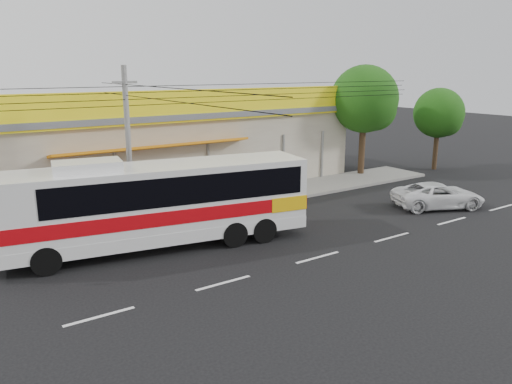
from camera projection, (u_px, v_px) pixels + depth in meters
ground at (277, 239)px, 20.27m from camera, size 120.00×120.00×0.00m
sidewalk at (206, 204)px, 25.07m from camera, size 30.00×3.20×0.15m
lane_markings at (318, 258)px, 18.26m from camera, size 50.00×0.12×0.01m
storefront_building at (160, 147)px, 28.99m from camera, size 22.60×9.20×5.70m
coach_bus at (162, 199)px, 18.90m from camera, size 11.85×4.45×3.57m
motorbike_red at (28, 214)px, 21.24m from camera, size 2.20×1.01×1.12m
motorbike_dark at (97, 219)px, 20.71m from camera, size 1.70×0.66×0.99m
white_car at (438, 195)px, 24.67m from camera, size 4.91×3.71×1.24m
utility_pole at (125, 95)px, 20.30m from camera, size 34.00×14.00×6.87m
tree_near at (367, 101)px, 31.13m from camera, size 4.21×4.21×6.98m
tree_far at (440, 115)px, 33.32m from camera, size 3.31×3.31×5.49m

